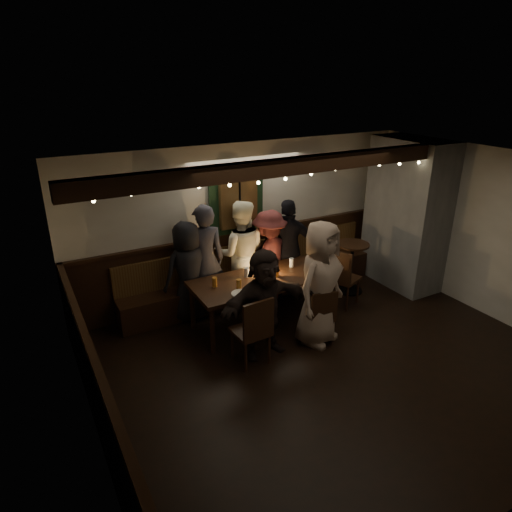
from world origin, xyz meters
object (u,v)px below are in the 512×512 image
chair_near_left (254,328)px  chair_near_right (321,313)px  person_e (288,249)px  person_d (269,257)px  person_g (320,284)px  dining_table (262,282)px  person_c (241,253)px  high_top (351,261)px  person_b (204,260)px  chair_end (341,275)px  person_a (188,271)px  person_f (264,303)px

chair_near_left → chair_near_right: (1.08, 0.01, -0.08)m
chair_near_left → person_e: person_e is taller
chair_near_right → person_d: 1.54m
person_e → person_g: person_g is taller
dining_table → person_c: size_ratio=1.21×
person_e → high_top: bearing=178.2°
chair_near_right → person_c: (-0.43, 1.64, 0.41)m
person_b → person_d: 1.11m
chair_near_right → person_c: 1.75m
chair_end → person_a: 2.46m
dining_table → person_b: size_ratio=1.19×
high_top → person_e: person_e is taller
person_b → person_e: 1.47m
chair_end → person_g: size_ratio=0.55×
high_top → person_g: 1.79m
chair_end → person_f: size_ratio=0.66×
person_c → person_g: bearing=130.0°
chair_near_right → person_c: person_c is taller
high_top → person_f: bearing=-157.7°
person_f → person_e: bearing=45.8°
high_top → chair_end: bearing=-145.0°
person_a → person_g: size_ratio=0.87×
high_top → person_a: size_ratio=0.57×
chair_near_left → person_a: size_ratio=0.62×
person_b → chair_near_left: bearing=100.8°
chair_end → person_c: bearing=146.6°
person_d → person_c: bearing=-39.8°
person_b → person_g: size_ratio=1.00×
chair_near_right → person_a: 2.12m
person_b → chair_near_right: bearing=134.5°
person_f → person_g: bearing=-7.7°
person_e → person_f: bearing=66.4°
chair_end → person_f: (-1.76, -0.58, 0.20)m
person_a → person_g: bearing=124.0°
chair_near_left → chair_end: (2.01, 0.75, 0.01)m
chair_near_right → person_e: 1.59m
dining_table → chair_near_right: 1.01m
dining_table → person_a: 1.16m
dining_table → high_top: dining_table is taller
high_top → chair_near_right: bearing=-142.7°
chair_end → high_top: chair_end is taller
chair_near_left → person_f: person_f is taller
high_top → person_f: size_ratio=0.59×
person_f → person_g: (0.83, -0.09, 0.14)m
chair_near_left → person_a: 1.64m
chair_near_right → person_a: bearing=130.7°
high_top → person_d: 1.49m
person_d → person_f: 1.58m
dining_table → person_g: (0.47, -0.79, 0.21)m
chair_end → person_c: size_ratio=0.57×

